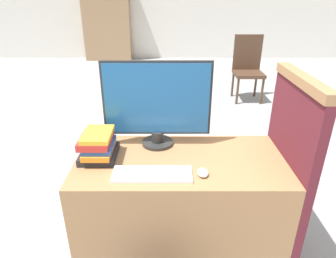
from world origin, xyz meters
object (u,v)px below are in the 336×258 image
book_stack (98,146)px  far_chair (247,65)px  monitor (156,103)px  mouse (202,173)px  keyboard (152,174)px

book_stack → far_chair: far_chair is taller
monitor → far_chair: (1.33, 3.04, -0.48)m
monitor → mouse: bearing=-54.5°
monitor → book_stack: (-0.33, -0.17, -0.19)m
monitor → far_chair: monitor is taller
monitor → book_stack: size_ratio=2.45×
monitor → mouse: 0.49m
book_stack → far_chair: (1.65, 3.21, -0.29)m
keyboard → mouse: bearing=1.6°
book_stack → mouse: bearing=-17.0°
book_stack → far_chair: size_ratio=0.26×
mouse → far_chair: 3.56m
monitor → mouse: (0.25, -0.34, -0.26)m
mouse → far_chair: size_ratio=0.08×
monitor → keyboard: monitor is taller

